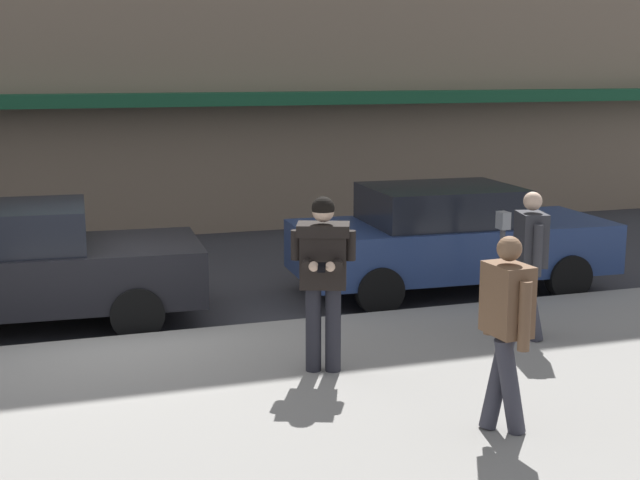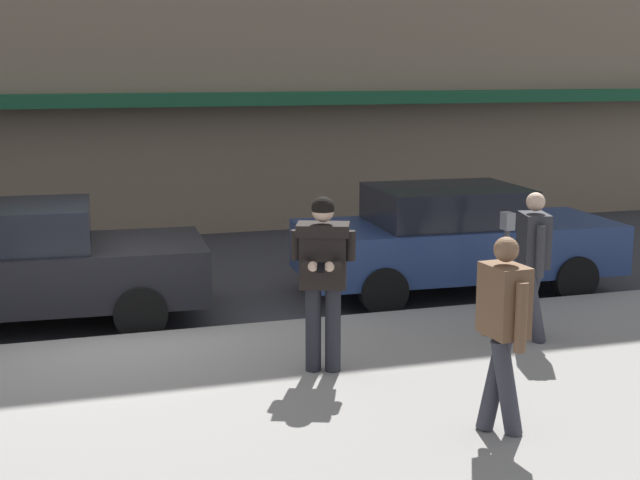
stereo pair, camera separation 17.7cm
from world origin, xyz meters
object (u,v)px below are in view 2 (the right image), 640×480
(parked_sedan_mid, at_px, (17,265))
(pedestrian_dark_coat, at_px, (503,323))
(pedestrian_with_bag, at_px, (533,257))
(man_texting_on_phone, at_px, (323,265))
(parked_sedan_far, at_px, (455,238))
(parking_meter, at_px, (507,247))

(parked_sedan_mid, distance_m, pedestrian_dark_coat, 6.38)
(pedestrian_with_bag, xyz_separation_m, pedestrian_dark_coat, (-1.60, -2.25, 0.00))
(parked_sedan_mid, height_order, pedestrian_dark_coat, pedestrian_dark_coat)
(parked_sedan_mid, relative_size, man_texting_on_phone, 2.54)
(parked_sedan_mid, xyz_separation_m, pedestrian_with_bag, (5.57, -2.73, 0.32))
(man_texting_on_phone, distance_m, pedestrian_dark_coat, 2.16)
(parked_sedan_far, relative_size, parking_meter, 3.60)
(pedestrian_with_bag, bearing_deg, parked_sedan_far, 82.63)
(parked_sedan_far, relative_size, pedestrian_with_bag, 2.69)
(parked_sedan_mid, distance_m, parking_meter, 6.10)
(man_texting_on_phone, distance_m, pedestrian_with_bag, 2.59)
(parked_sedan_far, bearing_deg, pedestrian_with_bag, -97.37)
(parked_sedan_mid, bearing_deg, pedestrian_with_bag, -26.12)
(parked_sedan_mid, height_order, pedestrian_with_bag, pedestrian_with_bag)
(man_texting_on_phone, relative_size, pedestrian_with_bag, 1.06)
(man_texting_on_phone, bearing_deg, parking_meter, 27.47)
(parked_sedan_far, distance_m, man_texting_on_phone, 4.24)
(pedestrian_with_bag, distance_m, parking_meter, 1.22)
(pedestrian_dark_coat, xyz_separation_m, parking_meter, (1.92, 3.42, -0.14))
(parked_sedan_far, xyz_separation_m, parking_meter, (-0.03, -1.54, 0.18))
(man_texting_on_phone, bearing_deg, pedestrian_with_bag, 7.37)
(parked_sedan_mid, distance_m, man_texting_on_phone, 4.31)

